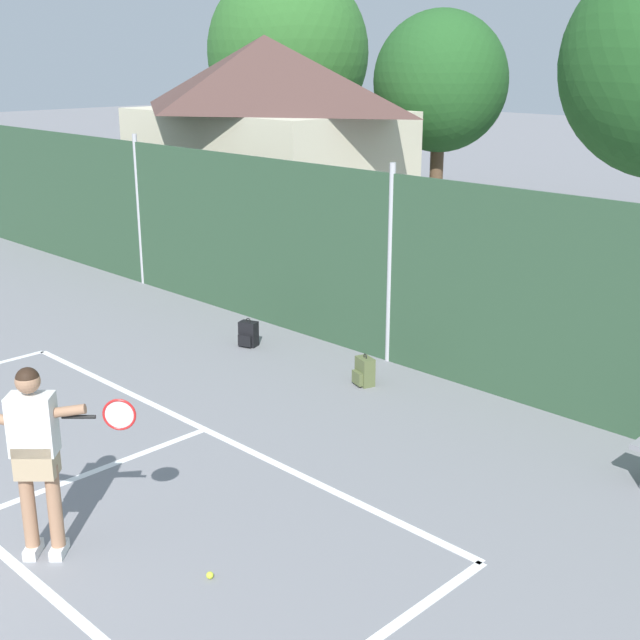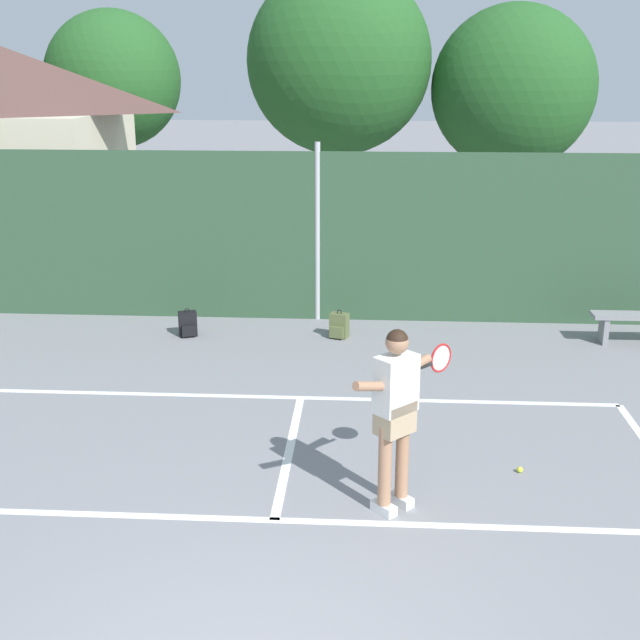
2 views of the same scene
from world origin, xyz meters
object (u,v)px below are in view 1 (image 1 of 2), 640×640
backpack_olive (364,372)px  tennis_player (36,446)px  tennis_ball (210,575)px  backpack_black (248,334)px

backpack_olive → tennis_player: bearing=-82.0°
tennis_ball → backpack_black: size_ratio=0.14×
tennis_player → backpack_olive: (-0.74, 5.23, -0.92)m
backpack_black → backpack_olive: (2.42, 0.06, 0.00)m
tennis_player → backpack_olive: 5.36m
tennis_player → tennis_ball: bearing=30.8°
backpack_black → backpack_olive: 2.42m
tennis_ball → backpack_olive: size_ratio=0.14×
tennis_ball → backpack_black: (-4.53, 4.35, 0.16)m
backpack_black → tennis_player: bearing=-58.6°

